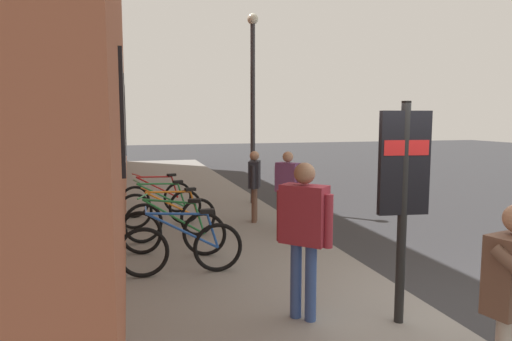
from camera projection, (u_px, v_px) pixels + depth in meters
The scene contains 13 objects.
ground at pixel (317, 214), 11.33m from camera, with size 60.00×60.00×0.00m, color #2D2D30.
sidewalk_pavement at pixel (194, 202), 12.50m from camera, with size 24.00×3.50×0.12m, color gray.
station_facade at pixel (109, 18), 12.35m from camera, with size 22.00×0.65×9.96m.
bicycle_by_door at pixel (182, 248), 6.55m from camera, with size 0.48×1.77×0.97m.
bicycle_nearest_sign at pixel (173, 232), 7.49m from camera, with size 0.71×1.69×0.97m.
bicycle_far_end at pixel (172, 218), 8.46m from camera, with size 0.59×1.73×0.97m.
bicycle_end_of_row at pixel (161, 207), 9.48m from camera, with size 0.54×1.75×0.97m.
bicycle_mid_rack at pixel (157, 198), 10.57m from camera, with size 0.71×1.69×0.97m.
transit_info_sign at pixel (404, 177), 4.89m from camera, with size 0.15×0.56×2.40m.
pedestrian_by_facade at pixel (288, 183), 9.05m from camera, with size 0.49×0.46×1.57m.
pedestrian_crossing_street at pixel (304, 225), 5.03m from camera, with size 0.54×0.53×1.75m.
pedestrian_near_bus at pixel (254, 179), 9.82m from camera, with size 0.55×0.36×1.52m.
street_lamp at pixel (253, 92), 11.80m from camera, with size 0.28×0.28×4.82m.
Camera 1 is at (-4.32, 3.42, 2.35)m, focal length 32.46 mm.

